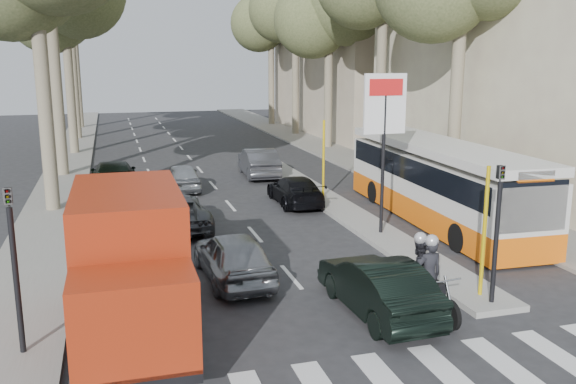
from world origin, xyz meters
name	(u,v)px	position (x,y,z in m)	size (l,w,h in m)	color
ground	(347,299)	(0.00, 0.00, 0.00)	(120.00, 120.00, 0.00)	#28282B
sidewalk_right	(328,149)	(8.60, 25.00, 0.06)	(3.20, 70.00, 0.12)	gray
median_left	(73,153)	(-8.00, 28.00, 0.06)	(2.40, 64.00, 0.12)	gray
traffic_island	(323,198)	(3.25, 11.00, 0.08)	(1.50, 26.00, 0.16)	gray
building_far	(371,35)	(15.50, 34.00, 8.00)	(11.00, 20.00, 16.00)	#B7A88E
billboard	(384,131)	(3.25, 5.00, 3.70)	(1.50, 12.10, 5.60)	yellow
traffic_light_island	(498,211)	(3.25, -1.50, 2.49)	(0.16, 0.41, 3.60)	black
traffic_light_left	(12,242)	(-7.60, -1.00, 2.49)	(0.16, 0.41, 3.60)	black
tree_l_e	(74,4)	(-7.97, 44.11, 10.73)	(7.40, 7.20, 14.49)	#6B604C
tree_r_c	(331,4)	(9.03, 26.11, 9.69)	(7.40, 7.20, 13.32)	#6B604C
tree_r_e	(272,11)	(9.23, 42.11, 10.38)	(7.40, 7.20, 14.10)	#6B604C
silver_hatchback	(233,256)	(-2.52, 2.23, 0.70)	(1.65, 4.09, 1.39)	gray
dark_hatchback	(378,286)	(0.38, -1.00, 0.70)	(1.48, 4.25, 1.40)	black
queue_car_a	(175,212)	(-3.50, 8.04, 0.64)	(2.12, 4.60, 1.28)	#45474B
queue_car_b	(295,190)	(1.80, 10.48, 0.61)	(1.70, 4.19, 1.22)	black
queue_car_c	(182,177)	(-2.48, 14.71, 0.64)	(1.51, 3.74, 1.28)	#A1A5A9
queue_car_d	(258,162)	(1.80, 17.10, 0.75)	(1.59, 4.57, 1.51)	#4A4B51
queue_car_e	(114,176)	(-5.56, 15.23, 0.73)	(2.05, 5.04, 1.46)	black
red_truck	(130,263)	(-5.36, -0.60, 1.71)	(2.37, 6.08, 3.23)	black
city_bus	(438,180)	(6.20, 6.36, 1.60)	(2.94, 11.59, 3.03)	orange
motorcycle	(424,276)	(1.48, -1.25, 0.93)	(0.90, 2.40, 2.04)	black
pedestrian_near	(473,180)	(9.17, 8.58, 1.01)	(1.05, 0.51, 1.79)	#43334D
pedestrian_far	(396,170)	(7.24, 12.02, 0.95)	(1.08, 0.48, 1.67)	#665A4C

